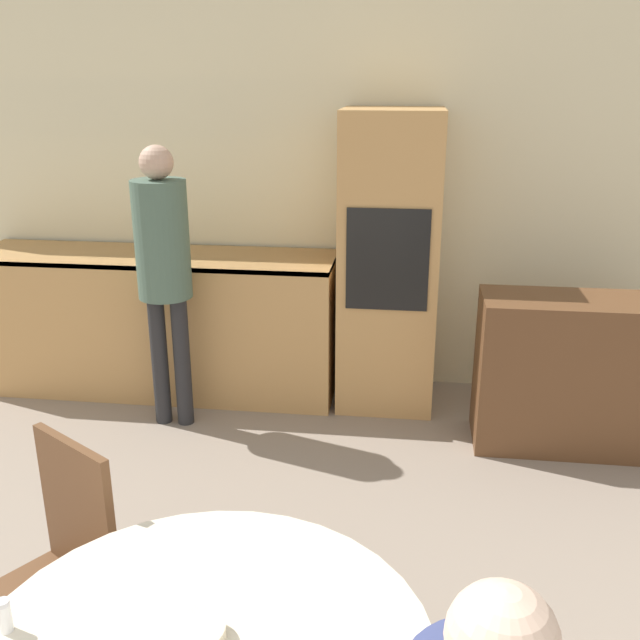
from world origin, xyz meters
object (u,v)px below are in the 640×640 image
(oven_unit, at_px, (389,263))
(person_standing, at_px, (163,257))
(bowl_near, at_px, (192,634))
(chair_far_left, at_px, (59,568))
(sideboard, at_px, (582,374))

(oven_unit, relative_size, person_standing, 1.10)
(oven_unit, bearing_deg, bowl_near, -96.48)
(person_standing, xyz_separation_m, bowl_near, (0.92, -2.52, -0.25))
(chair_far_left, xyz_separation_m, person_standing, (-0.31, 2.02, 0.52))
(oven_unit, height_order, sideboard, oven_unit)
(sideboard, height_order, chair_far_left, chair_far_left)
(chair_far_left, relative_size, bowl_near, 5.83)
(sideboard, bearing_deg, oven_unit, 157.08)
(bowl_near, bearing_deg, chair_far_left, 140.86)
(sideboard, relative_size, bowl_near, 7.13)
(oven_unit, xyz_separation_m, chair_far_left, (-0.95, -2.52, -0.40))
(oven_unit, height_order, bowl_near, oven_unit)
(sideboard, height_order, person_standing, person_standing)
(person_standing, height_order, bowl_near, person_standing)
(bowl_near, bearing_deg, oven_unit, 83.52)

